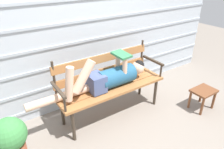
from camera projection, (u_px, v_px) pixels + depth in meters
ground_plane at (115, 116)px, 3.03m from camera, size 12.00×12.00×0.00m
house_siding at (90, 19)px, 2.91m from camera, size 5.09×0.08×2.58m
park_bench at (109, 81)px, 2.91m from camera, size 1.57×0.47×0.94m
reclining_person at (108, 77)px, 2.77m from camera, size 1.70×0.27×0.52m
footstool at (203, 94)px, 3.10m from camera, size 0.36×0.27×0.32m
potted_plant at (11, 141)px, 2.15m from camera, size 0.36×0.36×0.61m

